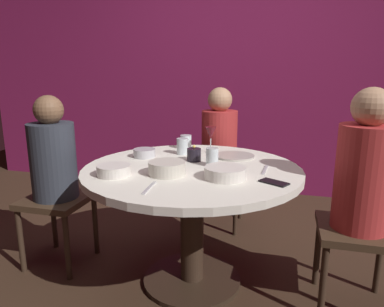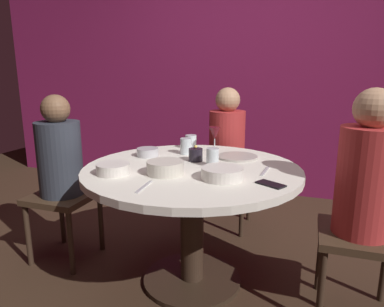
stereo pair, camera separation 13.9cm
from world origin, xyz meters
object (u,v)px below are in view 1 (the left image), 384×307
dinner_plate (234,156)px  cup_near_candle (212,157)px  dining_table (192,194)px  wine_glass (211,134)px  seated_diner_back (219,142)px  seated_diner_left (53,163)px  cup_by_left_diner (186,142)px  cup_by_right_diner (182,146)px  candle_holder (194,155)px  cell_phone (274,182)px  bowl_serving_large (144,153)px  seated_diner_right (363,179)px  bowl_salad_center (225,173)px  bowl_sauce_side (167,168)px  bowl_small_white (114,170)px

dinner_plate → cup_near_candle: size_ratio=2.39×
dining_table → wine_glass: size_ratio=7.12×
wine_glass → seated_diner_back: bearing=93.3°
seated_diner_left → seated_diner_back: (0.92, 0.87, 0.01)m
cup_by_left_diner → cup_by_right_diner: (0.02, -0.17, 0.00)m
cup_near_candle → cup_by_left_diner: size_ratio=1.10×
cup_by_left_diner → candle_holder: bearing=-66.4°
cell_phone → bowl_serving_large: 0.90m
seated_diner_right → bowl_serving_large: seated_diner_right is taller
wine_glass → cup_near_candle: (0.08, -0.34, -0.07)m
candle_holder → dinner_plate: bearing=35.5°
dinner_plate → bowl_salad_center: 0.47m
seated_diner_back → bowl_sauce_side: size_ratio=5.81×
seated_diner_right → bowl_small_white: size_ratio=6.74×
dinner_plate → bowl_sauce_side: size_ratio=1.28×
cell_phone → bowl_small_white: bowl_small_white is taller
candle_holder → cup_near_candle: cup_near_candle is taller
bowl_small_white → cup_by_left_diner: size_ratio=1.85×
bowl_serving_large → cup_near_candle: 0.48m
dining_table → seated_diner_right: seated_diner_right is taller
bowl_salad_center → dinner_plate: bearing=92.1°
wine_glass → bowl_sauce_side: wine_glass is taller
seated_diner_left → bowl_serving_large: bearing=15.6°
cup_by_right_diner → bowl_salad_center: bearing=-51.9°
cell_phone → bowl_sauce_side: bearing=119.0°
seated_diner_left → seated_diner_right: size_ratio=0.94×
seated_diner_right → bowl_salad_center: bearing=13.8°
cell_phone → dinner_plate: bearing=58.2°
candle_holder → dinner_plate: 0.28m
seated_diner_back → dinner_plate: bearing=19.6°
seated_diner_right → cup_near_candle: (-0.80, 0.05, 0.05)m
seated_diner_right → dining_table: bearing=0.0°
cup_near_candle → seated_diner_right: bearing=-3.8°
cell_phone → bowl_small_white: size_ratio=0.78×
bowl_serving_large → bowl_small_white: bearing=-89.9°
bowl_sauce_side → cup_by_left_diner: bearing=96.8°
bowl_serving_large → bowl_salad_center: 0.66m
wine_glass → dinner_plate: 0.23m
bowl_sauce_side → cell_phone: bearing=-0.9°
candle_holder → wine_glass: size_ratio=0.57×
seated_diner_back → bowl_salad_center: (0.22, -1.04, 0.06)m
bowl_small_white → cup_near_candle: (0.46, 0.32, 0.03)m
cell_phone → cup_by_left_diner: bearing=73.9°
seated_diner_left → cup_by_left_diner: seated_diner_left is taller
cell_phone → bowl_salad_center: 0.25m
candle_holder → bowl_sauce_side: 0.33m
seated_diner_left → bowl_serving_large: seated_diner_left is taller
seated_diner_back → bowl_salad_center: size_ratio=5.36×
seated_diner_back → cup_near_candle: bearing=7.5°
seated_diner_left → cup_by_left_diner: 0.89m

